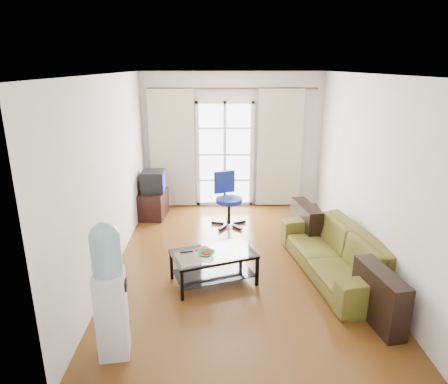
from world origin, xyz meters
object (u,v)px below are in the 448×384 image
(tv_stand, at_px, (153,204))
(water_cooler, at_px, (109,289))
(task_chair, at_px, (228,210))
(sofa, at_px, (335,253))
(crt_tv, at_px, (152,182))
(coffee_table, at_px, (214,263))

(tv_stand, bearing_deg, water_cooler, -82.09)
(task_chair, bearing_deg, water_cooler, -131.50)
(sofa, bearing_deg, tv_stand, -137.75)
(water_cooler, bearing_deg, crt_tv, 84.59)
(tv_stand, bearing_deg, crt_tv, -61.18)
(tv_stand, relative_size, task_chair, 0.70)
(coffee_table, xyz_separation_m, water_cooler, (-1.00, -1.38, 0.47))
(sofa, height_order, task_chair, task_chair)
(tv_stand, xyz_separation_m, water_cooler, (0.17, -3.87, 0.50))
(coffee_table, height_order, crt_tv, crt_tv)
(coffee_table, bearing_deg, task_chair, 82.61)
(task_chair, bearing_deg, crt_tv, 141.31)
(sofa, distance_m, crt_tv, 3.68)
(sofa, relative_size, tv_stand, 3.37)
(sofa, distance_m, task_chair, 2.33)
(sofa, bearing_deg, water_cooler, -68.74)
(crt_tv, xyz_separation_m, task_chair, (1.43, -0.45, -0.42))
(tv_stand, height_order, task_chair, task_chair)
(tv_stand, height_order, water_cooler, water_cooler)
(coffee_table, relative_size, water_cooler, 0.86)
(task_chair, distance_m, water_cooler, 3.67)
(sofa, xyz_separation_m, tv_stand, (-2.86, 2.29, -0.07))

